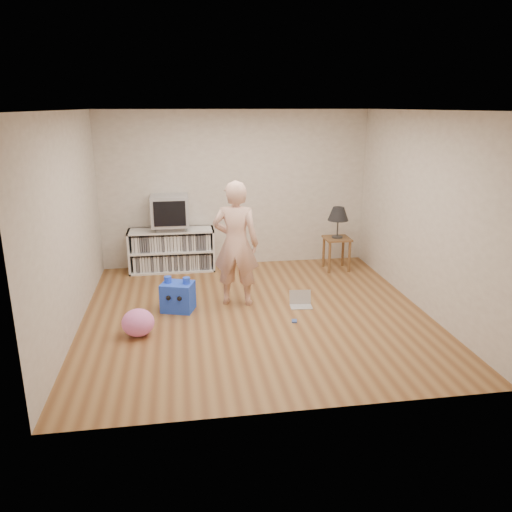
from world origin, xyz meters
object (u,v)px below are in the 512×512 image
at_px(person, 236,244).
at_px(plush_blue, 178,296).
at_px(crt_tv, 170,211).
at_px(plush_pink, 138,323).
at_px(table_lamp, 338,215).
at_px(laptop, 301,302).
at_px(media_unit, 172,250).
at_px(side_table, 337,245).
at_px(dvd_deck, 171,228).

height_order(person, plush_blue, person).
height_order(crt_tv, plush_blue, crt_tv).
bearing_deg(plush_pink, crt_tv, 80.95).
height_order(person, plush_pink, person).
bearing_deg(table_lamp, plush_blue, -152.36).
bearing_deg(crt_tv, plush_pink, -99.05).
bearing_deg(table_lamp, plush_pink, -146.16).
bearing_deg(laptop, table_lamp, 62.03).
height_order(media_unit, crt_tv, crt_tv).
height_order(media_unit, plush_blue, media_unit).
height_order(media_unit, laptop, media_unit).
xyz_separation_m(crt_tv, laptop, (1.75, -1.85, -0.96)).
xyz_separation_m(side_table, laptop, (-0.97, -1.48, -0.36)).
bearing_deg(media_unit, plush_blue, -87.26).
bearing_deg(side_table, table_lamp, 180.00).
bearing_deg(plush_blue, crt_tv, 110.85).
height_order(side_table, laptop, side_table).
distance_m(side_table, plush_blue, 2.99).
height_order(side_table, plush_blue, side_table).
bearing_deg(plush_blue, table_lamp, 45.72).
xyz_separation_m(table_lamp, laptop, (-0.97, -1.48, -0.89)).
distance_m(dvd_deck, table_lamp, 2.76).
relative_size(crt_tv, laptop, 1.90).
bearing_deg(plush_blue, person, 27.20).
relative_size(table_lamp, plush_blue, 1.05).
bearing_deg(table_lamp, crt_tv, 172.34).
bearing_deg(table_lamp, dvd_deck, 172.27).
height_order(side_table, plush_pink, side_table).
relative_size(side_table, plush_blue, 1.12).
xyz_separation_m(person, plush_pink, (-1.28, -0.84, -0.70)).
distance_m(table_lamp, laptop, 1.98).
bearing_deg(person, plush_blue, 24.27).
xyz_separation_m(person, plush_blue, (-0.81, -0.13, -0.66)).
bearing_deg(media_unit, table_lamp, -8.05).
bearing_deg(media_unit, dvd_deck, -90.00).
xyz_separation_m(crt_tv, person, (0.89, -1.62, -0.16)).
relative_size(media_unit, table_lamp, 2.72).
height_order(dvd_deck, person, person).
distance_m(table_lamp, plush_pink, 3.83).
relative_size(dvd_deck, plush_pink, 1.16).
bearing_deg(dvd_deck, table_lamp, -7.73).
distance_m(side_table, person, 2.27).
bearing_deg(dvd_deck, plush_pink, -99.04).
distance_m(laptop, plush_pink, 2.23).
xyz_separation_m(person, laptop, (0.86, -0.23, -0.80)).
bearing_deg(media_unit, crt_tv, -90.00).
bearing_deg(crt_tv, laptop, -46.53).
distance_m(table_lamp, plush_blue, 3.07).
relative_size(media_unit, side_table, 2.55).
relative_size(table_lamp, person, 0.30).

